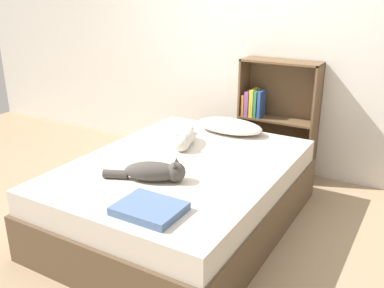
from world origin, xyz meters
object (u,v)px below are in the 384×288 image
at_px(cat_light, 184,137).
at_px(bookshelf, 276,116).
at_px(bed, 182,194).
at_px(pillow, 229,126).
at_px(cat_dark, 155,171).

xyz_separation_m(cat_light, bookshelf, (0.42, 1.04, -0.01)).
height_order(bed, cat_light, cat_light).
bearing_deg(pillow, bookshelf, 64.84).
bearing_deg(cat_light, pillow, 139.16).
distance_m(pillow, cat_dark, 1.19).
bearing_deg(pillow, cat_light, -108.95).
distance_m(cat_dark, bookshelf, 1.75).
xyz_separation_m(cat_light, cat_dark, (0.19, -0.69, -0.00)).
xyz_separation_m(pillow, cat_dark, (0.02, -1.19, 0.00)).
height_order(cat_light, bookshelf, bookshelf).
bearing_deg(bed, cat_dark, -88.25).
relative_size(pillow, bookshelf, 0.55).
xyz_separation_m(pillow, bookshelf, (0.25, 0.54, -0.00)).
bearing_deg(bookshelf, cat_dark, -97.79).
bearing_deg(bookshelf, pillow, -115.16).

